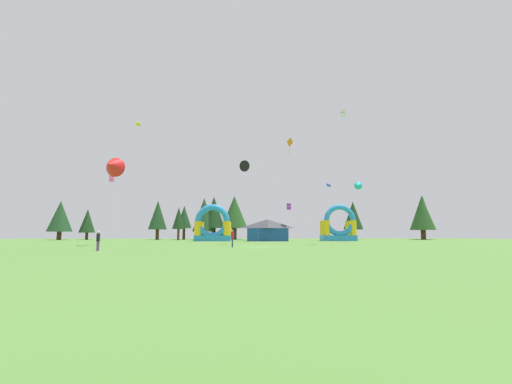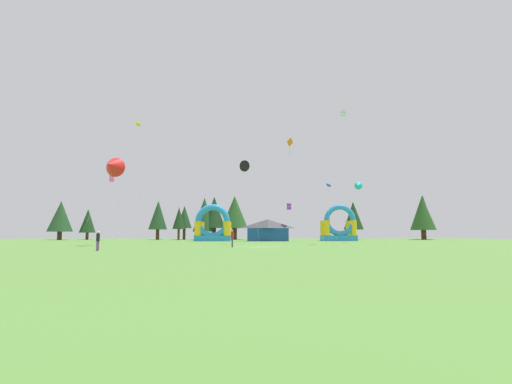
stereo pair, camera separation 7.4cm
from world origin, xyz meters
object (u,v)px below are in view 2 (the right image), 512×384
Objects in this scene: kite_red_delta at (112,166)px; kite_purple_box at (289,207)px; kite_white_box at (344,113)px; kite_black_delta at (247,166)px; person_left_edge at (232,237)px; kite_yellow_parafoil at (138,125)px; kite_pink_box at (112,178)px; kite_blue_parafoil at (329,185)px; inflatable_blue_arch at (339,228)px; kite_orange_diamond at (289,143)px; kite_cyan_delta at (358,185)px; festival_tent at (268,230)px; inflatable_red_slide at (213,229)px; person_near_camera at (98,239)px.

kite_purple_box is at bearing 44.18° from kite_red_delta.
kite_white_box is 2.60× the size of kite_purple_box.
kite_black_delta reaches higher than person_left_edge.
kite_pink_box is at bearing -95.14° from kite_yellow_parafoil.
kite_blue_parafoil is (10.63, -2.46, -2.88)m from kite_black_delta.
kite_white_box reaches higher than inflatable_blue_arch.
kite_black_delta is 6.29× the size of person_left_edge.
kite_orange_diamond is at bearing 25.75° from kite_red_delta.
kite_black_delta is 1.67× the size of kite_purple_box.
kite_yellow_parafoil is at bearing 147.36° from kite_black_delta.
kite_pink_box is (-19.15, 2.75, -1.24)m from kite_black_delta.
kite_cyan_delta is at bearing -39.42° from kite_purple_box.
festival_tent is at bearing 49.39° from kite_red_delta.
kite_cyan_delta is (18.05, 9.07, -1.43)m from kite_black_delta.
kite_pink_box reaches higher than kite_purple_box.
kite_red_delta reaches higher than person_left_edge.
kite_white_box is at bearing -101.85° from inflatable_blue_arch.
inflatable_red_slide is 0.99× the size of inflatable_blue_arch.
kite_cyan_delta is at bearing 159.43° from person_near_camera.
kite_orange_diamond is (22.66, 10.93, 5.57)m from kite_red_delta.
kite_cyan_delta is 37.73m from kite_pink_box.
person_near_camera is at bearing -128.88° from kite_orange_diamond.
festival_tent is (-3.95, 0.07, -4.30)m from kite_purple_box.
person_near_camera is (5.84, -30.24, -18.72)m from kite_yellow_parafoil.
kite_cyan_delta is at bearing -20.88° from inflatable_red_slide.
person_left_edge is at bearing -38.16° from kite_pink_box.
kite_black_delta is 17.21m from kite_red_delta.
kite_cyan_delta is at bearing -30.86° from festival_tent.
kite_cyan_delta is 1.22× the size of kite_blue_parafoil.
festival_tent is (-2.61, 12.45, -13.07)m from kite_orange_diamond.
kite_yellow_parafoil reaches higher than inflatable_red_slide.
kite_white_box reaches higher than festival_tent.
festival_tent is at bearing 108.63° from kite_blue_parafoil.
inflatable_red_slide is at bearing 67.24° from kite_red_delta.
kite_purple_box is at bearing -170.00° from inflatable_blue_arch.
kite_pink_box reaches higher than person_left_edge.
kite_white_box is at bearing -114.05° from kite_cyan_delta.
kite_blue_parafoil is at bearing -9.93° from kite_pink_box.
kite_black_delta is 19.90m from festival_tent.
kite_white_box is at bearing -25.02° from kite_yellow_parafoil.
kite_white_box reaches higher than kite_blue_parafoil.
kite_pink_box is 1.36× the size of festival_tent.
kite_white_box reaches higher than person_left_edge.
person_near_camera is (6.65, -21.24, -8.31)m from kite_pink_box.
kite_blue_parafoil is at bearing -61.32° from kite_orange_diamond.
kite_cyan_delta is 1.44× the size of kite_purple_box.
kite_orange_diamond is at bearing 37.99° from kite_black_delta.
inflatable_blue_arch is (18.92, 30.21, 1.26)m from person_left_edge.
inflatable_blue_arch is at bearing 72.69° from kite_blue_parafoil.
kite_white_box is at bearing -66.38° from festival_tent.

